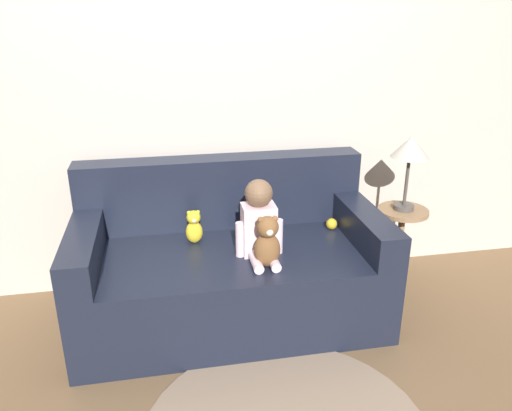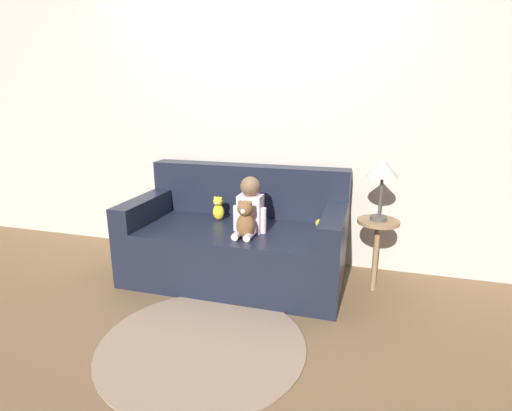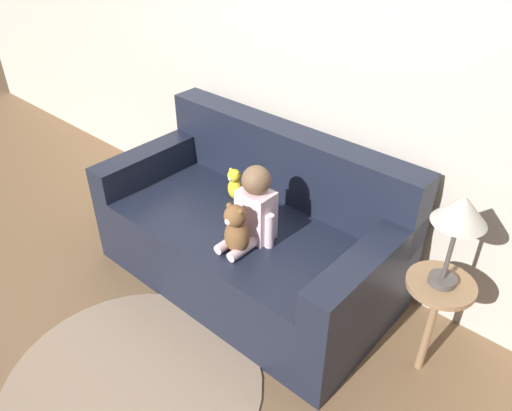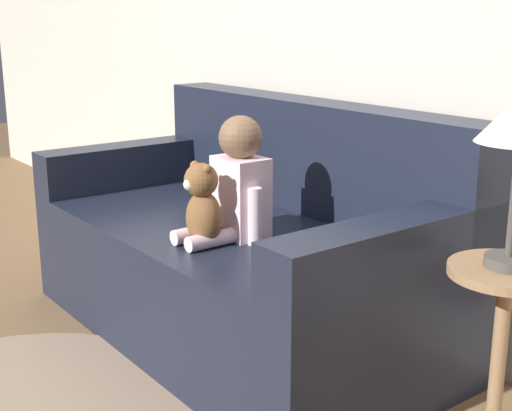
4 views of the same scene
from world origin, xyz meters
TOP-DOWN VIEW (x-y plane):
  - ground_plane at (0.00, 0.00)m, footprint 12.00×12.00m
  - wall_back at (0.00, 0.52)m, footprint 8.00×0.05m
  - couch at (0.00, 0.05)m, footprint 1.68×0.87m
  - person_baby at (0.15, -0.09)m, footprint 0.26×0.32m
  - teddy_bear_brown at (0.16, -0.24)m, footprint 0.14×0.13m
  - plush_toy_side at (-0.18, 0.11)m, footprint 0.10×0.09m
  - toy_ball at (0.64, 0.14)m, footprint 0.07×0.07m
  - side_table at (1.07, 0.09)m, footprint 0.30×0.30m

SIDE VIEW (x-z plane):
  - ground_plane at x=0.00m, z-range 0.00..0.00m
  - couch at x=0.00m, z-range -0.13..0.74m
  - toy_ball at x=0.64m, z-range 0.44..0.51m
  - plush_toy_side at x=-0.18m, z-range 0.44..0.64m
  - teddy_bear_brown at x=0.16m, z-range 0.44..0.72m
  - person_baby at x=0.15m, z-range 0.42..0.83m
  - side_table at x=1.07m, z-range 0.27..1.27m
  - wall_back at x=0.00m, z-range 0.00..2.60m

